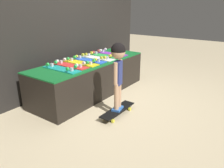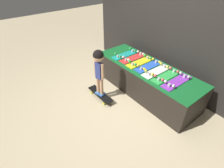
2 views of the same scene
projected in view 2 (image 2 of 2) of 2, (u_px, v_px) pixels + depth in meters
The scene contains 12 objects.
ground_plane at pixel (126, 101), 3.63m from camera, with size 16.00×16.00×0.00m, color beige.
back_wall at pixel (173, 31), 3.49m from camera, with size 4.66×0.10×2.46m.
display_rack at pixel (146, 80), 3.72m from camera, with size 2.34×0.81×0.62m.
skateboard_teal_on_rack at pixel (125, 54), 3.96m from camera, with size 0.19×0.67×0.09m.
skateboard_red_on_rack at pixel (133, 58), 3.83m from camera, with size 0.19×0.67×0.09m.
skateboard_yellow_on_rack at pixel (140, 62), 3.68m from camera, with size 0.19×0.67×0.09m.
skateboard_blue_on_rack at pixel (149, 66), 3.54m from camera, with size 0.19×0.67×0.09m.
skateboard_white_on_rack at pixel (157, 71), 3.38m from camera, with size 0.19×0.67×0.09m.
skateboard_green_on_rack at pixel (166, 76), 3.24m from camera, with size 0.19×0.67×0.09m.
skateboard_purple_on_rack at pixel (177, 81), 3.10m from camera, with size 0.19×0.67×0.09m.
skateboard_on_floor at pixel (100, 94), 3.69m from camera, with size 0.70×0.18×0.09m.
child at pixel (99, 65), 3.27m from camera, with size 0.24×0.20×1.00m.
Camera 2 is at (1.97, -1.90, 2.42)m, focal length 28.00 mm.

